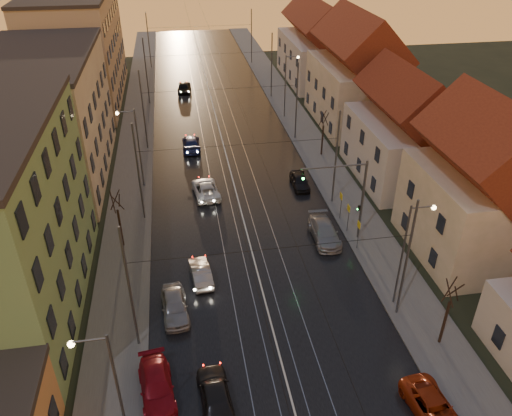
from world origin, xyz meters
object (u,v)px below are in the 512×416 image
parked_left_3 (175,306)px  street_lamp_1 (408,246)px  driving_car_4 (184,86)px  driving_car_3 (191,143)px  parked_right_0 (434,409)px  parked_right_1 (324,232)px  parked_left_2 (157,386)px  street_lamp_2 (135,141)px  driving_car_2 (206,189)px  driving_car_0 (215,394)px  parked_right_2 (300,181)px  driving_car_1 (201,273)px  traffic_light_mast (351,191)px  street_lamp_0 (110,384)px  street_lamp_3 (288,80)px

parked_left_3 → street_lamp_1: bearing=-9.6°
driving_car_4 → driving_car_3: bearing=95.3°
parked_right_0 → parked_right_1: parked_right_1 is taller
driving_car_3 → parked_left_2: 33.23m
street_lamp_2 → driving_car_2: size_ratio=1.65×
driving_car_0 → parked_left_2: 3.39m
driving_car_4 → parked_left_3: size_ratio=1.05×
parked_right_2 → parked_right_1: bearing=-89.9°
parked_right_1 → parked_right_2: (0.12, 9.06, -0.07)m
driving_car_2 → driving_car_3: driving_car_3 is taller
driving_car_1 → driving_car_3: bearing=-97.0°
driving_car_2 → parked_right_0: driving_car_2 is taller
driving_car_4 → parked_right_0: bearing=106.2°
driving_car_0 → driving_car_2: bearing=-97.2°
traffic_light_mast → parked_left_3: bearing=-155.3°
street_lamp_2 → parked_left_2: 25.38m
street_lamp_0 → driving_car_4: street_lamp_0 is taller
traffic_light_mast → driving_car_0: size_ratio=1.66×
driving_car_1 → parked_right_1: bearing=-166.9°
street_lamp_0 → parked_right_0: (16.41, -0.91, -4.26)m
street_lamp_2 → driving_car_1: 16.50m
driving_car_0 → parked_left_3: 7.81m
parked_right_0 → driving_car_4: bearing=95.3°
street_lamp_1 → driving_car_0: (-13.33, -6.08, -4.15)m
street_lamp_0 → driving_car_3: size_ratio=1.67×
street_lamp_2 → street_lamp_1: bearing=-47.7°
street_lamp_1 → street_lamp_2: (-18.21, 20.00, 0.00)m
parked_right_1 → parked_right_2: size_ratio=1.30×
driving_car_0 → parked_left_3: (-2.03, 7.54, -0.01)m
driving_car_3 → driving_car_4: size_ratio=1.07×
driving_car_4 → traffic_light_mast: bearing=111.4°
driving_car_2 → parked_left_2: (-4.52, -22.27, -0.01)m
driving_car_0 → parked_right_0: size_ratio=0.96×
driving_car_3 → parked_left_2: size_ratio=1.05×
driving_car_0 → driving_car_3: 34.14m
parked_right_2 → driving_car_1: bearing=-129.1°
parked_left_2 → parked_left_3: (1.17, 6.43, 0.07)m
parked_right_1 → parked_right_2: 9.06m
street_lamp_0 → parked_left_3: 10.72m
traffic_light_mast → driving_car_1: size_ratio=1.85×
street_lamp_0 → street_lamp_2: (0.00, 28.00, 0.00)m
driving_car_4 → parked_left_2: size_ratio=0.99×
parked_left_2 → parked_right_1: parked_right_1 is taller
parked_left_3 → parked_right_1: parked_left_3 is taller
street_lamp_2 → parked_right_2: size_ratio=2.11×
parked_right_2 → driving_car_2: bearing=-178.3°
street_lamp_1 → driving_car_0: size_ratio=1.85×
street_lamp_0 → street_lamp_3: size_ratio=1.00×
driving_car_1 → parked_right_0: bearing=124.5°
street_lamp_1 → parked_right_2: size_ratio=2.11×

